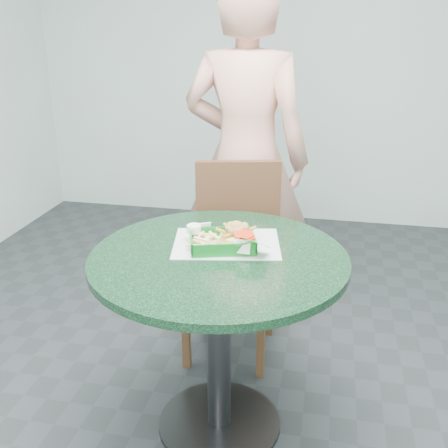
% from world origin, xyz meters
% --- Properties ---
extents(floor, '(4.00, 5.00, 0.02)m').
position_xyz_m(floor, '(0.00, 0.00, 0.00)').
color(floor, '#303335').
rests_on(floor, ground).
extents(wall_back, '(4.00, 0.04, 2.80)m').
position_xyz_m(wall_back, '(0.00, 2.50, 1.40)').
color(wall_back, silver).
rests_on(wall_back, ground).
extents(cafe_table, '(0.93, 0.93, 0.75)m').
position_xyz_m(cafe_table, '(0.00, 0.00, 0.58)').
color(cafe_table, '#2C2D2F').
rests_on(cafe_table, floor).
extents(dining_chair, '(0.41, 0.41, 0.93)m').
position_xyz_m(dining_chair, '(-0.06, 0.61, 0.53)').
color(dining_chair, '#371C10').
rests_on(dining_chair, floor).
extents(diner_person, '(0.83, 0.60, 2.12)m').
position_xyz_m(diner_person, '(-0.05, 0.90, 1.06)').
color(diner_person, tan).
rests_on(diner_person, floor).
extents(placemat, '(0.44, 0.36, 0.00)m').
position_xyz_m(placemat, '(0.01, 0.10, 0.75)').
color(placemat, '#B1BFBB').
rests_on(placemat, cafe_table).
extents(food_basket, '(0.23, 0.17, 0.05)m').
position_xyz_m(food_basket, '(0.00, 0.06, 0.77)').
color(food_basket, '#0B661B').
rests_on(food_basket, placemat).
extents(crab_sandwich, '(0.12, 0.12, 0.07)m').
position_xyz_m(crab_sandwich, '(0.06, 0.10, 0.80)').
color(crab_sandwich, '#D6BB50').
rests_on(crab_sandwich, food_basket).
extents(fries_pile, '(0.11, 0.12, 0.04)m').
position_xyz_m(fries_pile, '(-0.06, 0.08, 0.79)').
color(fries_pile, '#D7C37F').
rests_on(fries_pile, food_basket).
extents(sauce_ramekin, '(0.06, 0.06, 0.03)m').
position_xyz_m(sauce_ramekin, '(-0.10, 0.14, 0.80)').
color(sauce_ramekin, silver).
rests_on(sauce_ramekin, food_basket).
extents(garnish_cup, '(0.13, 0.13, 0.05)m').
position_xyz_m(garnish_cup, '(0.09, 0.02, 0.79)').
color(garnish_cup, silver).
rests_on(garnish_cup, food_basket).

